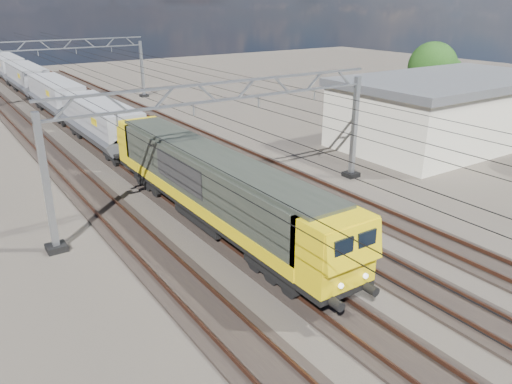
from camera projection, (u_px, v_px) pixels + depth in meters
ground at (270, 232)px, 25.36m from camera, size 160.00×160.00×0.00m
track_outer_west at (161, 263)px, 22.20m from camera, size 2.60×140.00×0.30m
track_loco at (237, 241)px, 24.29m from camera, size 2.60×140.00×0.30m
track_inner_east at (301, 222)px, 26.37m from camera, size 2.60×140.00×0.30m
track_outer_east at (356, 206)px, 28.46m from camera, size 2.60×140.00×0.30m
catenary_gantry_mid at (228, 141)px, 27.06m from camera, size 19.90×0.90×7.11m
catenary_gantry_far at (60, 70)px, 54.93m from camera, size 19.90×0.90×7.11m
overhead_wires at (193, 96)px, 29.49m from camera, size 12.03×140.00×0.53m
locomotive at (212, 184)px, 25.30m from camera, size 2.76×21.10×3.62m
hopper_wagon_lead at (101, 121)px, 39.04m from camera, size 3.38×13.00×3.25m
hopper_wagon_mid at (56, 94)px, 50.03m from camera, size 3.38×13.00×3.25m
hopper_wagon_third at (27, 78)px, 61.03m from camera, size 3.38×13.00×3.25m
hopper_wagon_fourth at (8, 66)px, 72.02m from camera, size 3.38×13.00×3.25m
industrial_shed at (448, 110)px, 40.51m from camera, size 18.60×10.60×5.40m
tree_far at (436, 69)px, 50.19m from camera, size 5.36×4.96×7.29m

